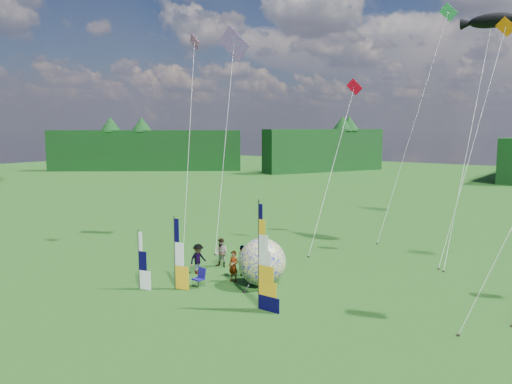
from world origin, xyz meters
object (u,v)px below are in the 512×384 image
Objects in this scene: spectator_d at (242,260)px; spectator_b at (221,253)px; side_banner_left at (175,254)px; kite_whale at (471,120)px; spectator_c at (198,259)px; camp_chair at (199,278)px; spectator_a at (234,266)px; feather_banner_main at (259,257)px; side_banner_far at (139,260)px; bol_inflatable at (262,262)px.

spectator_b is at bearing 32.65° from spectator_d.
kite_whale reaches higher than side_banner_left.
spectator_d is (2.40, 1.28, 0.01)m from spectator_c.
spectator_a is at bearing 69.83° from camp_chair.
spectator_c is at bearing 158.69° from feather_banner_main.
bol_inflatable is at bearing 29.38° from side_banner_far.
side_banner_far is (-7.05, -1.49, -1.00)m from feather_banner_main.
spectator_a is 0.98× the size of spectator_c.
feather_banner_main reaches higher than bol_inflatable.
camp_chair is (1.80, -1.89, -0.39)m from spectator_c.
spectator_a is at bearing 38.76° from side_banner_far.
side_banner_left reaches higher than spectator_d.
feather_banner_main is at bearing -34.85° from spectator_a.
spectator_c is (-0.19, -1.96, -0.00)m from spectator_b.
bol_inflatable reaches higher than spectator_c.
kite_whale is at bearing 59.83° from spectator_a.
spectator_c is at bearing -173.78° from bol_inflatable.
camp_chair is at bearing -114.50° from spectator_a.
spectator_d is (2.21, -0.67, 0.00)m from spectator_b.
spectator_c is (-2.72, -0.08, 0.02)m from spectator_a.
side_banner_far is 6.17m from spectator_d.
side_banner_left is 1.46× the size of bol_inflatable.
feather_banner_main is 2.83× the size of spectator_c.
spectator_a is at bearing 145.15° from feather_banner_main.
side_banner_left is 0.21× the size of kite_whale.
kite_whale reaches higher than spectator_d.
side_banner_left is at bearing 25.75° from side_banner_far.
side_banner_far reaches higher than bol_inflatable.
spectator_a is at bearing -80.76° from spectator_c.
side_banner_far is 1.20× the size of bol_inflatable.
spectator_a is 0.98× the size of spectator_b.
spectator_a is at bearing 45.40° from side_banner_left.
camp_chair is at bearing -127.14° from kite_whale.
spectator_a is 19.43m from kite_whale.
spectator_b is 1.74× the size of camp_chair.
spectator_b reaches higher than spectator_a.
kite_whale reaches higher than spectator_b.
spectator_d is at bearing -23.91° from spectator_b.
kite_whale reaches higher than bol_inflatable.
spectator_a is at bearing 154.21° from spectator_d.
kite_whale is (11.42, 13.18, 8.44)m from spectator_b.
side_banner_far is 0.17× the size of kite_whale.
side_banner_far is at bearing -104.28° from spectator_b.
side_banner_far is at bearing -132.78° from camp_chair.
kite_whale is (5.14, 17.71, 6.76)m from feather_banner_main.
feather_banner_main reaches higher than spectator_a.
side_banner_far is 1.74× the size of spectator_b.
side_banner_left is 3.70× the size of camp_chair.
side_banner_left is at bearing -87.94° from spectator_b.
spectator_c is (-6.47, 2.58, -1.69)m from feather_banner_main.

